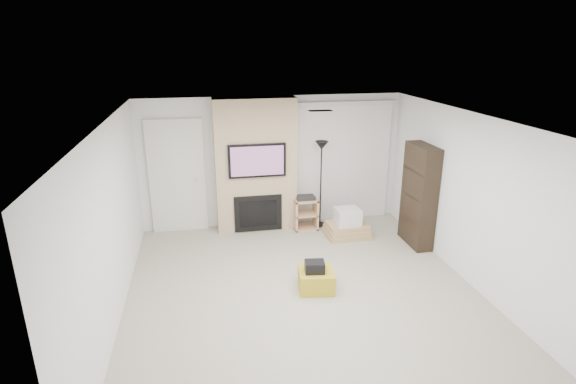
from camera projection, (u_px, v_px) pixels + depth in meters
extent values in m
cube|color=#AAA391|center=(304.00, 294.00, 6.46)|extent=(5.00, 5.50, 0.00)
cube|color=white|center=(306.00, 121.00, 5.66)|extent=(5.00, 5.50, 0.00)
cube|color=white|center=(273.00, 162.00, 8.62)|extent=(5.00, 0.00, 2.50)
cube|color=white|center=(385.00, 339.00, 3.51)|extent=(5.00, 0.00, 2.50)
cube|color=white|center=(110.00, 227.00, 5.61)|extent=(0.00, 5.50, 2.50)
cube|color=white|center=(472.00, 201.00, 6.52)|extent=(0.00, 5.50, 2.50)
cube|color=silver|center=(320.00, 111.00, 6.48)|extent=(0.35, 0.18, 0.01)
cube|color=gold|center=(316.00, 279.00, 6.55)|extent=(0.56, 0.56, 0.30)
cube|color=black|center=(315.00, 267.00, 6.44)|extent=(0.31, 0.26, 0.16)
cube|color=tan|center=(256.00, 165.00, 8.37)|extent=(1.50, 0.40, 2.50)
cube|color=black|center=(257.00, 161.00, 8.11)|extent=(1.05, 0.06, 0.62)
cube|color=#5F3959|center=(257.00, 161.00, 8.08)|extent=(0.96, 0.00, 0.54)
cube|color=black|center=(258.00, 213.00, 8.46)|extent=(0.90, 0.04, 0.70)
cube|color=black|center=(258.00, 214.00, 8.44)|extent=(0.70, 0.02, 0.50)
cube|color=silver|center=(177.00, 176.00, 8.31)|extent=(1.02, 0.08, 2.14)
cube|color=#B8AC96|center=(177.00, 179.00, 8.34)|extent=(0.90, 0.05, 2.05)
cylinder|color=silver|center=(196.00, 180.00, 8.36)|extent=(0.07, 0.06, 0.07)
cube|color=silver|center=(346.00, 104.00, 8.47)|extent=(1.98, 0.10, 0.08)
cube|color=white|center=(343.00, 164.00, 8.86)|extent=(1.90, 0.03, 2.29)
cylinder|color=black|center=(320.00, 224.00, 8.86)|extent=(0.25, 0.25, 0.03)
cylinder|color=black|center=(321.00, 186.00, 8.61)|extent=(0.03, 0.03, 1.57)
cone|color=black|center=(322.00, 146.00, 8.35)|extent=(0.25, 0.25, 0.16)
cube|color=tan|center=(295.00, 214.00, 8.59)|extent=(0.04, 0.38, 0.60)
cube|color=tan|center=(316.00, 213.00, 8.67)|extent=(0.04, 0.38, 0.60)
cube|color=tan|center=(305.00, 227.00, 8.72)|extent=(0.45, 0.38, 0.03)
cube|color=tan|center=(305.00, 214.00, 8.63)|extent=(0.45, 0.38, 0.03)
cube|color=tan|center=(305.00, 200.00, 8.54)|extent=(0.45, 0.38, 0.03)
cube|color=black|center=(305.00, 197.00, 8.52)|extent=(0.35, 0.25, 0.06)
cube|color=tan|center=(347.00, 233.00, 8.37)|extent=(0.82, 0.63, 0.09)
cube|color=tan|center=(347.00, 229.00, 8.35)|extent=(0.78, 0.59, 0.08)
cube|color=tan|center=(347.00, 225.00, 8.32)|extent=(0.74, 0.55, 0.08)
cube|color=silver|center=(348.00, 216.00, 8.26)|extent=(0.45, 0.41, 0.29)
cube|color=black|center=(419.00, 196.00, 7.80)|extent=(0.30, 0.80, 1.80)
cube|color=black|center=(416.00, 220.00, 7.94)|extent=(0.26, 0.72, 0.02)
cube|color=black|center=(418.00, 196.00, 7.79)|extent=(0.26, 0.72, 0.02)
cube|color=black|center=(420.00, 171.00, 7.65)|extent=(0.26, 0.72, 0.02)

